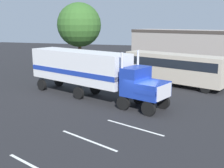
{
  "coord_description": "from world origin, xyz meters",
  "views": [
    {
      "loc": [
        3.84,
        -20.0,
        6.72
      ],
      "look_at": [
        -2.71,
        1.67,
        1.6
      ],
      "focal_mm": 43.91,
      "sensor_mm": 36.0,
      "label": 1
    }
  ],
  "objects_px": {
    "parked_bus": "(174,66)",
    "tree_left": "(79,25)",
    "semi_truck": "(88,70)",
    "person_bystander": "(115,83)"
  },
  "relations": [
    {
      "from": "semi_truck",
      "to": "parked_bus",
      "type": "height_order",
      "value": "semi_truck"
    },
    {
      "from": "parked_bus",
      "to": "tree_left",
      "type": "bearing_deg",
      "value": 153.86
    },
    {
      "from": "parked_bus",
      "to": "tree_left",
      "type": "xyz_separation_m",
      "value": [
        -13.85,
        6.8,
        4.28
      ]
    },
    {
      "from": "semi_truck",
      "to": "person_bystander",
      "type": "height_order",
      "value": "semi_truck"
    },
    {
      "from": "parked_bus",
      "to": "tree_left",
      "type": "distance_m",
      "value": 16.01
    },
    {
      "from": "parked_bus",
      "to": "tree_left",
      "type": "height_order",
      "value": "tree_left"
    },
    {
      "from": "parked_bus",
      "to": "person_bystander",
      "type": "bearing_deg",
      "value": -139.0
    },
    {
      "from": "tree_left",
      "to": "parked_bus",
      "type": "bearing_deg",
      "value": -26.14
    },
    {
      "from": "person_bystander",
      "to": "parked_bus",
      "type": "relative_size",
      "value": 0.15
    },
    {
      "from": "person_bystander",
      "to": "parked_bus",
      "type": "bearing_deg",
      "value": 41.0
    }
  ]
}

